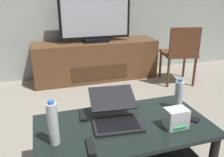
# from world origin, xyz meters

# --- Properties ---
(ground_plane) EXTENTS (7.68, 7.68, 0.00)m
(ground_plane) POSITION_xyz_m (0.00, 0.00, 0.00)
(ground_plane) COLOR #9E9384
(coffee_table) EXTENTS (1.19, 0.64, 0.43)m
(coffee_table) POSITION_xyz_m (-0.12, -0.16, 0.30)
(coffee_table) COLOR black
(coffee_table) RESTS_ON ground
(media_cabinet) EXTENTS (1.84, 0.50, 0.58)m
(media_cabinet) POSITION_xyz_m (0.19, 1.89, 0.29)
(media_cabinet) COLOR brown
(media_cabinet) RESTS_ON ground
(television) EXTENTS (1.03, 0.20, 0.74)m
(television) POSITION_xyz_m (0.19, 1.87, 0.94)
(television) COLOR black
(television) RESTS_ON media_cabinet
(dining_chair) EXTENTS (0.52, 0.52, 0.84)m
(dining_chair) POSITION_xyz_m (1.27, 1.32, 0.48)
(dining_chair) COLOR #59331E
(dining_chair) RESTS_ON ground
(laptop) EXTENTS (0.37, 0.44, 0.18)m
(laptop) POSITION_xyz_m (-0.16, -0.09, 0.48)
(laptop) COLOR black
(laptop) RESTS_ON coffee_table
(router_box) EXTENTS (0.15, 0.11, 0.13)m
(router_box) POSITION_xyz_m (0.20, -0.29, 0.49)
(router_box) COLOR silver
(router_box) RESTS_ON coffee_table
(water_bottle_near) EXTENTS (0.06, 0.06, 0.24)m
(water_bottle_near) POSITION_xyz_m (0.36, -0.07, 0.54)
(water_bottle_near) COLOR silver
(water_bottle_near) RESTS_ON coffee_table
(water_bottle_far) EXTENTS (0.06, 0.06, 0.28)m
(water_bottle_far) POSITION_xyz_m (-0.59, -0.23, 0.56)
(water_bottle_far) COLOR silver
(water_bottle_far) RESTS_ON coffee_table
(cell_phone) EXTENTS (0.14, 0.15, 0.01)m
(cell_phone) POSITION_xyz_m (0.35, -0.23, 0.43)
(cell_phone) COLOR black
(cell_phone) RESTS_ON coffee_table
(tv_remote) EXTENTS (0.06, 0.16, 0.02)m
(tv_remote) POSITION_xyz_m (-0.40, -0.34, 0.44)
(tv_remote) COLOR black
(tv_remote) RESTS_ON coffee_table
(soundbar_remote) EXTENTS (0.07, 0.16, 0.02)m
(soundbar_remote) POSITION_xyz_m (-0.37, 0.03, 0.44)
(soundbar_remote) COLOR black
(soundbar_remote) RESTS_ON coffee_table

